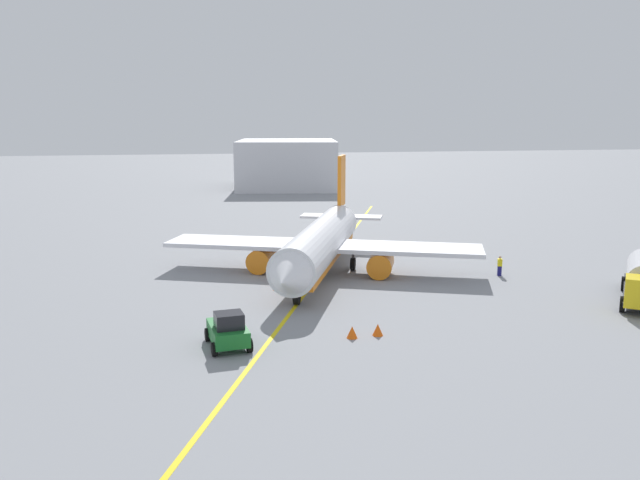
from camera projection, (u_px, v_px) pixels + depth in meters
ground_plane at (320, 274)px, 54.82m from camera, size 400.00×400.00×0.00m
airplane at (321, 244)px, 54.83m from camera, size 28.32×27.26×9.53m
pushback_tug at (228, 331)px, 37.06m from camera, size 3.80×2.67×2.20m
refueling_worker at (500, 266)px, 54.18m from camera, size 0.62×0.53×1.71m
safety_cone_nose at (352, 332)px, 38.71m from camera, size 0.67×0.67×0.75m
safety_cone_wingtip at (378, 330)px, 39.17m from camera, size 0.67×0.67×0.74m
distant_hangar at (287, 164)px, 124.88m from camera, size 26.26×22.39×9.17m
taxi_line_marking at (320, 274)px, 54.82m from camera, size 82.79×33.67×0.01m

